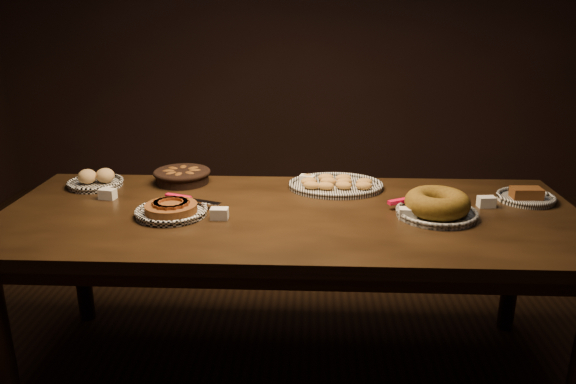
{
  "coord_description": "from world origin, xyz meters",
  "views": [
    {
      "loc": [
        0.09,
        -2.16,
        1.56
      ],
      "look_at": [
        -0.01,
        0.05,
        0.82
      ],
      "focal_mm": 35.0,
      "sensor_mm": 36.0,
      "label": 1
    }
  ],
  "objects_px": {
    "buffet_table": "(290,229)",
    "bundt_cake_plate": "(437,206)",
    "apple_tart_plate": "(171,210)",
    "madeleine_platter": "(335,184)"
  },
  "relations": [
    {
      "from": "buffet_table",
      "to": "bundt_cake_plate",
      "type": "xyz_separation_m",
      "value": [
        0.59,
        -0.02,
        0.12
      ]
    },
    {
      "from": "buffet_table",
      "to": "apple_tart_plate",
      "type": "distance_m",
      "value": 0.49
    },
    {
      "from": "apple_tart_plate",
      "to": "madeleine_platter",
      "type": "xyz_separation_m",
      "value": [
        0.68,
        0.38,
        -0.0
      ]
    },
    {
      "from": "buffet_table",
      "to": "bundt_cake_plate",
      "type": "distance_m",
      "value": 0.6
    },
    {
      "from": "apple_tart_plate",
      "to": "bundt_cake_plate",
      "type": "xyz_separation_m",
      "value": [
        1.07,
        0.03,
        0.02
      ]
    },
    {
      "from": "buffet_table",
      "to": "madeleine_platter",
      "type": "distance_m",
      "value": 0.39
    },
    {
      "from": "apple_tart_plate",
      "to": "bundt_cake_plate",
      "type": "relative_size",
      "value": 0.91
    },
    {
      "from": "buffet_table",
      "to": "bundt_cake_plate",
      "type": "bearing_deg",
      "value": -1.9
    },
    {
      "from": "madeleine_platter",
      "to": "bundt_cake_plate",
      "type": "xyz_separation_m",
      "value": [
        0.4,
        -0.35,
        0.02
      ]
    },
    {
      "from": "madeleine_platter",
      "to": "bundt_cake_plate",
      "type": "distance_m",
      "value": 0.53
    }
  ]
}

